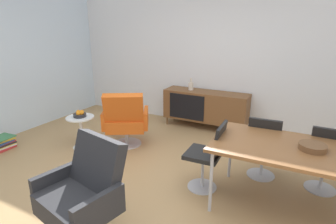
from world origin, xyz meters
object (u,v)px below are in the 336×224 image
at_px(dining_chair_back_right, 326,156).
at_px(fruit_bowl, 80,114).
at_px(side_table_round, 81,128).
at_px(wooden_bowl_on_table, 313,147).
at_px(armchair_black_shell, 84,191).
at_px(dining_table, 293,151).
at_px(dining_chair_near_window, 208,154).
at_px(sideboard, 205,106).
at_px(lounge_chair_red, 125,119).
at_px(vase_cobalt, 191,86).
at_px(magazine_stack, 1,143).
at_px(dining_chair_back_left, 264,145).

relative_size(dining_chair_back_right, fruit_bowl, 4.28).
relative_size(side_table_round, fruit_bowl, 2.60).
bearing_deg(wooden_bowl_on_table, armchair_black_shell, -145.24).
xyz_separation_m(dining_table, dining_chair_near_window, (-0.89, 0.00, -0.23)).
xyz_separation_m(sideboard, wooden_bowl_on_table, (1.79, -1.94, 0.33)).
distance_m(lounge_chair_red, side_table_round, 0.73).
bearing_deg(dining_chair_near_window, vase_cobalt, 118.03).
bearing_deg(armchair_black_shell, lounge_chair_red, 114.70).
relative_size(sideboard, magazine_stack, 3.87).
bearing_deg(dining_table, vase_cobalt, 134.55).
distance_m(dining_chair_back_right, fruit_bowl, 3.47).
xyz_separation_m(dining_chair_back_left, lounge_chair_red, (-2.14, 0.01, -0.00)).
distance_m(sideboard, wooden_bowl_on_table, 2.66).
bearing_deg(dining_chair_back_left, magazine_stack, -165.30).
relative_size(vase_cobalt, wooden_bowl_on_table, 0.89).
xyz_separation_m(dining_chair_back_right, side_table_round, (-3.46, -0.35, -0.15)).
distance_m(fruit_bowl, magazine_stack, 1.38).
height_order(dining_chair_near_window, side_table_round, dining_chair_near_window).
xyz_separation_m(dining_chair_back_right, magazine_stack, (-4.57, -1.02, -0.37)).
xyz_separation_m(fruit_bowl, magazine_stack, (-1.11, -0.67, -0.47)).
bearing_deg(dining_table, armchair_black_shell, -143.23).
xyz_separation_m(sideboard, dining_chair_back_left, (1.28, -1.40, 0.03)).
bearing_deg(dining_chair_near_window, dining_chair_back_right, 24.25).
height_order(dining_chair_back_right, magazine_stack, dining_chair_back_right).
bearing_deg(dining_chair_back_right, side_table_round, -174.27).
bearing_deg(wooden_bowl_on_table, sideboard, 132.70).
xyz_separation_m(armchair_black_shell, side_table_round, (-1.45, 1.45, -0.15)).
relative_size(vase_cobalt, lounge_chair_red, 0.24).
relative_size(armchair_black_shell, side_table_round, 1.82).
relative_size(dining_table, magazine_stack, 3.87).
bearing_deg(sideboard, lounge_chair_red, -121.91).
height_order(side_table_round, fruit_bowl, fruit_bowl).
xyz_separation_m(dining_table, fruit_bowl, (-3.11, 0.21, -0.13)).
relative_size(dining_chair_back_left, side_table_round, 1.65).
relative_size(lounge_chair_red, fruit_bowl, 4.73).
xyz_separation_m(dining_table, dining_chair_back_left, (-0.35, 0.56, -0.23)).
xyz_separation_m(sideboard, magazine_stack, (-2.60, -2.42, -0.34)).
bearing_deg(dining_table, magazine_stack, -173.81).
bearing_deg(armchair_black_shell, sideboard, 89.43).
distance_m(dining_chair_near_window, magazine_stack, 3.38).
distance_m(wooden_bowl_on_table, dining_chair_back_left, 0.80).
relative_size(wooden_bowl_on_table, dining_chair_back_left, 0.30).
height_order(vase_cobalt, dining_chair_back_left, vase_cobalt).
distance_m(dining_chair_back_right, magazine_stack, 4.70).
height_order(sideboard, side_table_round, sideboard).
bearing_deg(side_table_round, wooden_bowl_on_table, -3.26).
bearing_deg(fruit_bowl, wooden_bowl_on_table, -3.28).
xyz_separation_m(side_table_round, magazine_stack, (-1.11, -0.67, -0.23)).
height_order(dining_table, dining_chair_back_right, dining_chair_back_right).
bearing_deg(fruit_bowl, dining_table, -3.92).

